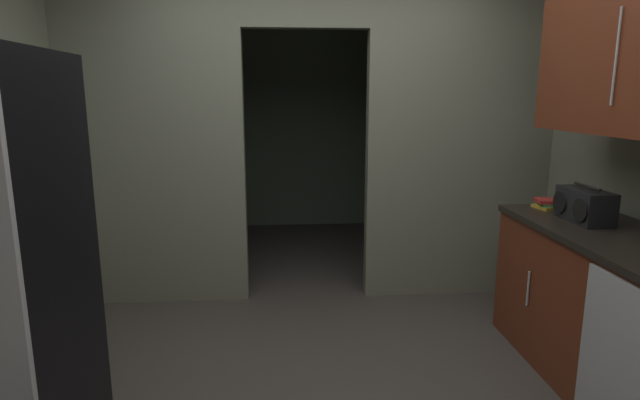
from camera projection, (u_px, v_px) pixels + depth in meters
kitchen_partition at (315, 110)px, 3.89m from camera, size 3.77×0.12×2.84m
adjoining_room_shell at (304, 113)px, 5.58m from camera, size 3.77×2.43×2.84m
lower_cabinet_run at (619, 317)px, 2.74m from camera, size 0.66×1.72×0.88m
dishwasher at (619, 372)px, 2.26m from camera, size 0.02×0.56×0.82m
boombox at (585, 206)px, 2.98m from camera, size 0.19×0.36×0.22m
book_stack at (546, 204)px, 3.35m from camera, size 0.15×0.18×0.06m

